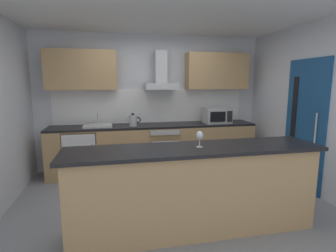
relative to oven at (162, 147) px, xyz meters
name	(u,v)px	position (x,y,z in m)	size (l,w,h in m)	color
ground	(171,203)	(-0.15, -1.40, -0.47)	(5.40, 4.50, 0.02)	gray
ceiling	(171,9)	(-0.15, -1.40, 2.15)	(5.40, 4.50, 0.02)	white
wall_back	(151,102)	(-0.15, 0.41, 0.84)	(5.40, 0.12, 2.60)	silver
wall_right	(316,108)	(2.11, -1.40, 0.84)	(0.12, 4.50, 2.60)	silver
backsplash_tile	(152,106)	(-0.15, 0.33, 0.77)	(3.74, 0.02, 0.66)	white
counter_back	(155,148)	(-0.15, 0.03, -0.01)	(3.87, 0.60, 0.90)	tan
counter_island	(194,189)	(-0.04, -2.15, 0.04)	(2.85, 0.64, 0.99)	tan
upper_cabinets	(153,71)	(-0.15, 0.18, 1.45)	(3.82, 0.32, 0.70)	tan
side_door	(305,125)	(2.04, -1.29, 0.57)	(0.08, 0.85, 2.05)	navy
oven	(162,147)	(0.00, 0.00, 0.00)	(0.60, 0.62, 0.80)	slate
refrigerator	(81,153)	(-1.49, 0.00, -0.03)	(0.58, 0.60, 0.85)	white
microwave	(217,115)	(1.09, -0.03, 0.59)	(0.50, 0.38, 0.30)	#B7BABC
sink	(98,125)	(-1.18, 0.01, 0.47)	(0.50, 0.40, 0.26)	silver
kettle	(133,120)	(-0.55, -0.03, 0.55)	(0.29, 0.15, 0.24)	#B7BABC
range_hood	(161,77)	(0.00, 0.13, 1.33)	(0.62, 0.45, 0.72)	#B7BABC
wine_glass	(200,136)	(0.01, -2.15, 0.65)	(0.08, 0.08, 0.18)	silver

